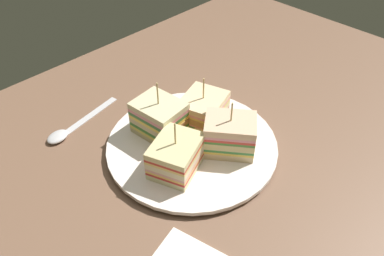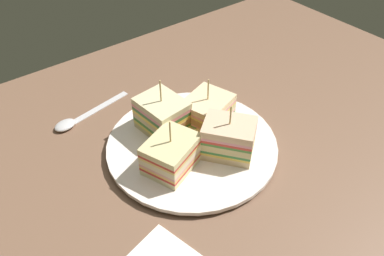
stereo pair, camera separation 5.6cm
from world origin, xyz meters
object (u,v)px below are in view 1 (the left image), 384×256
spoon (67,131)px  sandwich_wedge_1 (160,118)px  sandwich_wedge_0 (203,110)px  sandwich_wedge_3 (229,135)px  plate (192,145)px  sandwich_wedge_2 (176,156)px  chip_pile (189,134)px

spoon → sandwich_wedge_1: bearing=120.3°
sandwich_wedge_0 → sandwich_wedge_3: size_ratio=0.97×
plate → sandwich_wedge_2: (5.23, 2.06, 2.88)cm
sandwich_wedge_2 → sandwich_wedge_3: 8.65cm
plate → sandwich_wedge_1: (1.69, -5.37, 3.26)cm
plate → sandwich_wedge_0: size_ratio=2.92×
plate → chip_pile: size_ratio=3.61×
spoon → sandwich_wedge_3: bearing=113.7°
sandwich_wedge_1 → sandwich_wedge_2: sandwich_wedge_1 is taller
sandwich_wedge_3 → sandwich_wedge_2: bearing=34.2°
sandwich_wedge_3 → sandwich_wedge_1: bearing=-12.9°
plate → sandwich_wedge_3: (-2.98, 4.76, 3.22)cm
sandwich_wedge_2 → spoon: bearing=87.5°
sandwich_wedge_0 → spoon: sandwich_wedge_0 is taller
sandwich_wedge_2 → spoon: (6.47, -19.13, -3.21)cm
plate → sandwich_wedge_1: sandwich_wedge_1 is taller
sandwich_wedge_0 → spoon: (16.72, -14.57, -3.07)cm
plate → sandwich_wedge_1: 6.50cm
plate → chip_pile: 1.78cm
sandwich_wedge_1 → sandwich_wedge_3: sandwich_wedge_1 is taller
sandwich_wedge_1 → sandwich_wedge_2: (3.54, 7.43, -0.38)cm
plate → sandwich_wedge_1: size_ratio=2.83×
sandwich_wedge_0 → sandwich_wedge_3: sandwich_wedge_3 is taller
sandwich_wedge_2 → chip_pile: 6.82cm
plate → sandwich_wedge_3: size_ratio=2.84×
spoon → chip_pile: bearing=117.3°
sandwich_wedge_0 → spoon: 22.39cm
sandwich_wedge_3 → plate: bearing=-5.5°
sandwich_wedge_0 → chip_pile: bearing=-1.6°
sandwich_wedge_1 → sandwich_wedge_3: (-4.67, 10.13, -0.04)cm
sandwich_wedge_2 → chip_pile: bearing=8.3°
chip_pile → spoon: 20.09cm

